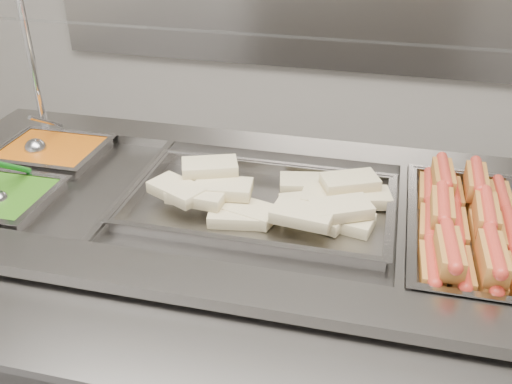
% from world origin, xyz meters
% --- Properties ---
extents(steam_counter, '(1.84, 0.82, 0.88)m').
position_xyz_m(steam_counter, '(0.13, 0.49, 0.44)').
color(steam_counter, slate).
rests_on(steam_counter, ground).
extents(tray_rail, '(1.76, 0.37, 0.05)m').
position_xyz_m(tray_rail, '(0.13, -0.01, 0.83)').
color(tray_rail, gray).
rests_on(tray_rail, steam_counter).
extents(sneeze_guard, '(1.61, 0.29, 0.43)m').
position_xyz_m(sneeze_guard, '(0.13, 0.70, 1.23)').
color(sneeze_guard, silver).
rests_on(sneeze_guard, steam_counter).
extents(pan_hotdogs, '(0.33, 0.54, 0.10)m').
position_xyz_m(pan_hotdogs, '(0.74, 0.49, 0.84)').
color(pan_hotdogs, gray).
rests_on(pan_hotdogs, steam_counter).
extents(pan_wraps, '(0.67, 0.39, 0.07)m').
position_xyz_m(pan_wraps, '(0.19, 0.49, 0.85)').
color(pan_wraps, gray).
rests_on(pan_wraps, steam_counter).
extents(pan_beans, '(0.29, 0.24, 0.10)m').
position_xyz_m(pan_beans, '(-0.50, 0.63, 0.84)').
color(pan_beans, gray).
rests_on(pan_beans, steam_counter).
extents(hotdogs_in_buns, '(0.30, 0.51, 0.11)m').
position_xyz_m(hotdogs_in_buns, '(0.72, 0.48, 0.88)').
color(hotdogs_in_buns, '#AF7024').
rests_on(hotdogs_in_buns, pan_hotdogs).
extents(tortilla_wraps, '(0.63, 0.31, 0.10)m').
position_xyz_m(tortilla_wraps, '(0.25, 0.49, 0.88)').
color(tortilla_wraps, '#C9B887').
rests_on(tortilla_wraps, pan_wraps).
extents(ladle, '(0.07, 0.19, 0.14)m').
position_xyz_m(ladle, '(-0.54, 0.62, 0.88)').
color(ladle, '#B4B5BA').
rests_on(ladle, pan_beans).
extents(serving_spoon, '(0.05, 0.17, 0.14)m').
position_xyz_m(serving_spoon, '(-0.47, 0.34, 0.89)').
color(serving_spoon, '#B4B5BA').
rests_on(serving_spoon, pan_peas).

